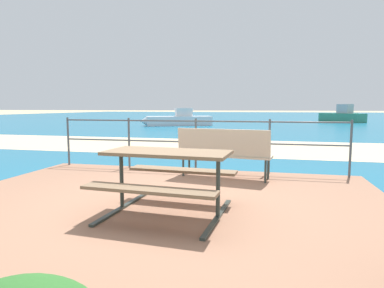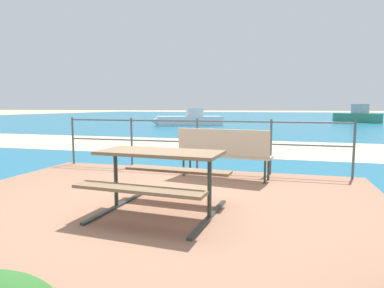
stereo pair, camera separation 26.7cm
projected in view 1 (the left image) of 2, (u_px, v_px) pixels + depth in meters
The scene contains 10 objects.
ground_plane at pixel (157, 209), 4.44m from camera, with size 240.00×240.00×0.00m, color tan.
patio_paving at pixel (157, 206), 4.44m from camera, with size 6.40×5.20×0.06m, color #996B51.
sea_water at pixel (257, 117), 43.17m from camera, with size 90.00×90.00×0.01m, color #196B8E.
beach_strip at pixel (224, 147), 11.29m from camera, with size 54.00×4.69×0.01m, color beige.
picnic_table at pixel (167, 168), 4.00m from camera, with size 1.60×1.50×0.78m.
park_bench at pixel (224, 150), 5.98m from camera, with size 1.76×0.68×0.92m.
railing_fence at pixel (196, 138), 6.74m from camera, with size 5.94×0.04×1.08m.
boat_near at pixel (341, 116), 29.98m from camera, with size 3.66×4.54×1.61m.
boat_mid at pixel (346, 114), 46.40m from camera, with size 3.89×3.99×1.18m.
boat_far at pixel (178, 120), 24.03m from camera, with size 5.16×3.20×1.27m.
Camera 1 is at (1.43, -4.10, 1.37)m, focal length 30.71 mm.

